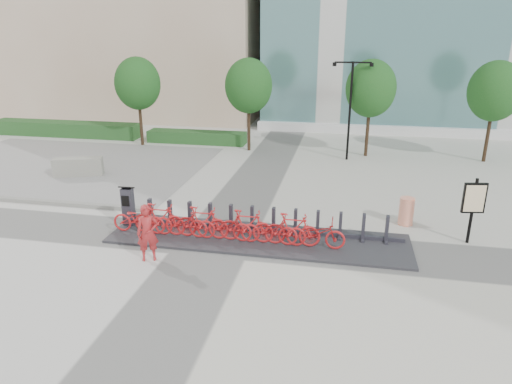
% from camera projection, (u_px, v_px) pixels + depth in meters
% --- Properties ---
extents(ground, '(120.00, 120.00, 0.00)m').
position_uv_depth(ground, '(216.00, 240.00, 14.65)').
color(ground, '#B7B5A5').
extents(gravel_patch, '(14.00, 14.00, 0.00)m').
position_uv_depth(gravel_patch, '(64.00, 165.00, 22.98)').
color(gravel_patch, gray).
rests_on(gravel_patch, ground).
extents(hedge_a, '(10.00, 1.40, 0.90)m').
position_uv_depth(hedge_a, '(66.00, 129.00, 29.59)').
color(hedge_a, '#265929').
rests_on(hedge_a, ground).
extents(hedge_b, '(6.00, 1.20, 0.70)m').
position_uv_depth(hedge_b, '(197.00, 137.00, 27.69)').
color(hedge_b, '#265929').
rests_on(hedge_b, ground).
extents(tree_0, '(2.60, 2.60, 5.10)m').
position_uv_depth(tree_0, '(138.00, 84.00, 26.07)').
color(tree_0, '#392B1C').
rests_on(tree_0, ground).
extents(tree_1, '(2.60, 2.60, 5.10)m').
position_uv_depth(tree_1, '(249.00, 86.00, 24.87)').
color(tree_1, '#392B1C').
rests_on(tree_1, ground).
extents(tree_2, '(2.60, 2.60, 5.10)m').
position_uv_depth(tree_2, '(371.00, 89.00, 23.67)').
color(tree_2, '#392B1C').
rests_on(tree_2, ground).
extents(tree_3, '(2.60, 2.60, 5.10)m').
position_uv_depth(tree_3, '(495.00, 91.00, 22.57)').
color(tree_3, '#392B1C').
rests_on(tree_3, ground).
extents(streetlamp, '(2.00, 0.20, 5.00)m').
position_uv_depth(streetlamp, '(351.00, 100.00, 23.08)').
color(streetlamp, black).
rests_on(streetlamp, ground).
extents(dock_pad, '(9.60, 2.40, 0.08)m').
position_uv_depth(dock_pad, '(258.00, 239.00, 14.68)').
color(dock_pad, '#2E2E33').
rests_on(dock_pad, ground).
extents(dock_rail_posts, '(8.02, 0.50, 0.85)m').
position_uv_depth(dock_rail_posts, '(262.00, 220.00, 14.95)').
color(dock_rail_posts, '#2C2B35').
rests_on(dock_rail_posts, dock_pad).
extents(bike_0, '(1.79, 0.63, 0.94)m').
position_uv_depth(bike_0, '(139.00, 219.00, 14.90)').
color(bike_0, red).
rests_on(bike_0, dock_pad).
extents(bike_1, '(1.74, 0.49, 1.05)m').
position_uv_depth(bike_1, '(160.00, 219.00, 14.75)').
color(bike_1, red).
rests_on(bike_1, dock_pad).
extents(bike_2, '(1.79, 0.63, 0.94)m').
position_uv_depth(bike_2, '(181.00, 222.00, 14.64)').
color(bike_2, red).
rests_on(bike_2, dock_pad).
extents(bike_3, '(1.74, 0.49, 1.05)m').
position_uv_depth(bike_3, '(202.00, 222.00, 14.49)').
color(bike_3, red).
rests_on(bike_3, dock_pad).
extents(bike_4, '(1.79, 0.63, 0.94)m').
position_uv_depth(bike_4, '(224.00, 226.00, 14.37)').
color(bike_4, red).
rests_on(bike_4, dock_pad).
extents(bike_5, '(1.74, 0.49, 1.05)m').
position_uv_depth(bike_5, '(246.00, 226.00, 14.22)').
color(bike_5, red).
rests_on(bike_5, dock_pad).
extents(bike_6, '(1.79, 0.63, 0.94)m').
position_uv_depth(bike_6, '(269.00, 229.00, 14.11)').
color(bike_6, red).
rests_on(bike_6, dock_pad).
extents(bike_7, '(1.74, 0.49, 1.05)m').
position_uv_depth(bike_7, '(292.00, 230.00, 13.96)').
color(bike_7, red).
rests_on(bike_7, dock_pad).
extents(bike_8, '(1.79, 0.63, 0.94)m').
position_uv_depth(bike_8, '(316.00, 233.00, 13.84)').
color(bike_8, red).
rests_on(bike_8, dock_pad).
extents(kiosk, '(0.46, 0.39, 1.41)m').
position_uv_depth(kiosk, '(128.00, 206.00, 15.49)').
color(kiosk, '#2C2B35').
rests_on(kiosk, dock_pad).
extents(worker_red, '(0.73, 0.62, 1.70)m').
position_uv_depth(worker_red, '(148.00, 233.00, 13.12)').
color(worker_red, '#A72325').
rests_on(worker_red, ground).
extents(construction_barrel, '(0.56, 0.56, 0.96)m').
position_uv_depth(construction_barrel, '(406.00, 211.00, 15.73)').
color(construction_barrel, '#FF3B00').
rests_on(construction_barrel, ground).
extents(jersey_barrier, '(2.27, 1.32, 0.85)m').
position_uv_depth(jersey_barrier, '(78.00, 167.00, 21.21)').
color(jersey_barrier, gray).
rests_on(jersey_barrier, ground).
extents(map_sign, '(0.70, 0.23, 2.13)m').
position_uv_depth(map_sign, '(474.00, 201.00, 14.03)').
color(map_sign, black).
rests_on(map_sign, ground).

